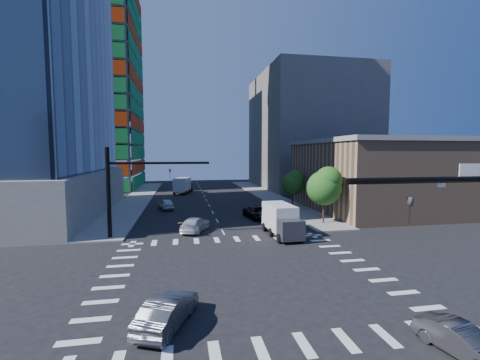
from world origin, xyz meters
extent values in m
plane|color=black|center=(0.00, 0.00, 0.00)|extent=(160.00, 160.00, 0.00)
cube|color=silver|center=(0.00, 0.00, 0.01)|extent=(20.00, 20.00, 0.01)
cube|color=gray|center=(12.50, 40.00, 0.07)|extent=(5.00, 60.00, 0.15)
cube|color=gray|center=(-12.50, 40.00, 0.07)|extent=(5.00, 60.00, 0.15)
cube|color=#18883E|center=(-14.90, 62.00, 24.50)|extent=(0.12, 24.00, 49.00)
cube|color=#C0340B|center=(-27.50, 49.40, 24.50)|extent=(24.00, 0.12, 49.00)
cube|color=#9E795C|center=(25.00, 22.00, 5.00)|extent=(20.00, 22.00, 10.00)
cube|color=gray|center=(25.00, 22.00, 10.30)|extent=(20.50, 22.50, 0.60)
cube|color=#5E5B54|center=(27.00, 55.00, 14.00)|extent=(24.00, 30.00, 28.00)
cylinder|color=black|center=(6.50, -11.50, 7.55)|extent=(10.00, 0.24, 0.24)
imported|color=black|center=(4.00, -11.50, 6.45)|extent=(0.16, 0.20, 1.00)
cube|color=white|center=(6.50, -11.50, 7.90)|extent=(0.90, 0.04, 0.50)
cylinder|color=black|center=(-11.50, 11.50, 4.65)|extent=(0.40, 0.40, 9.00)
cylinder|color=black|center=(-6.50, 11.50, 7.55)|extent=(10.00, 0.24, 0.24)
imported|color=black|center=(-5.50, 11.50, 6.45)|extent=(0.16, 0.20, 1.00)
cylinder|color=#382316|center=(12.50, 14.00, 1.29)|extent=(0.20, 0.20, 2.27)
sphere|color=#124714|center=(12.50, 14.00, 4.38)|extent=(4.16, 4.16, 4.16)
sphere|color=#3F7B29|center=(12.90, 13.70, 5.35)|extent=(3.25, 3.25, 3.25)
cylinder|color=#382316|center=(12.80, 26.00, 1.11)|extent=(0.20, 0.20, 1.92)
sphere|color=#124714|center=(12.80, 26.00, 3.72)|extent=(3.52, 3.52, 3.52)
sphere|color=#3F7B29|center=(13.20, 25.70, 4.55)|extent=(2.75, 2.75, 2.75)
imported|color=#424246|center=(7.27, -10.88, 0.65)|extent=(2.15, 4.12, 1.29)
imported|color=black|center=(5.41, 18.69, 0.76)|extent=(3.30, 5.78, 1.52)
imported|color=white|center=(-2.95, 13.06, 0.76)|extent=(3.98, 5.65, 1.52)
imported|color=#BABDC3|center=(-6.76, 27.75, 0.80)|extent=(2.96, 4.99, 1.59)
imported|color=#54555A|center=(-5.07, -6.27, 0.76)|extent=(3.25, 4.87, 1.52)
cube|color=silver|center=(5.79, 9.17, 1.90)|extent=(2.58, 5.08, 2.59)
cube|color=#38383F|center=(5.79, 9.17, 1.25)|extent=(2.36, 1.88, 1.90)
cube|color=silver|center=(-4.07, 47.19, 1.99)|extent=(3.78, 5.70, 2.72)
cube|color=#38383F|center=(-4.07, 47.19, 1.31)|extent=(2.81, 2.44, 1.99)
camera|label=1|loc=(-4.25, -21.92, 8.54)|focal=24.00mm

